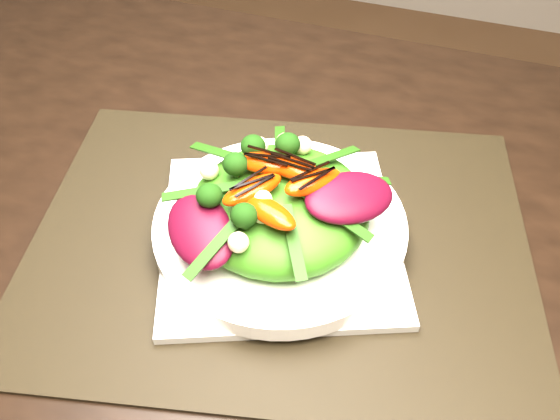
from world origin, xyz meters
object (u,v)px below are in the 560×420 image
(dining_table, at_px, (355,272))
(plate_base, at_px, (280,235))
(lettuce_mound, at_px, (280,207))
(salad_bowl, at_px, (280,226))
(placemat, at_px, (280,239))
(orange_segment, at_px, (270,161))

(dining_table, height_order, plate_base, dining_table)
(lettuce_mound, bearing_deg, salad_bowl, -90.00)
(plate_base, bearing_deg, placemat, 90.00)
(dining_table, xyz_separation_m, orange_segment, (-0.10, 0.02, 0.11))
(placemat, xyz_separation_m, salad_bowl, (0.00, -0.00, 0.02))
(salad_bowl, bearing_deg, placemat, 135.00)
(salad_bowl, xyz_separation_m, orange_segment, (-0.02, 0.02, 0.07))
(salad_bowl, height_order, lettuce_mound, lettuce_mound)
(salad_bowl, bearing_deg, orange_segment, 128.26)
(plate_base, height_order, salad_bowl, salad_bowl)
(plate_base, bearing_deg, orange_segment, 128.26)
(salad_bowl, height_order, orange_segment, orange_segment)
(placemat, bearing_deg, lettuce_mound, -26.57)
(lettuce_mound, relative_size, orange_segment, 2.88)
(salad_bowl, relative_size, orange_segment, 4.15)
(dining_table, height_order, placemat, dining_table)
(plate_base, relative_size, salad_bowl, 0.93)
(placemat, xyz_separation_m, plate_base, (0.00, -0.00, 0.01))
(lettuce_mound, distance_m, orange_segment, 0.05)
(dining_table, height_order, salad_bowl, dining_table)
(salad_bowl, bearing_deg, plate_base, 180.00)
(placemat, bearing_deg, salad_bowl, -45.00)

